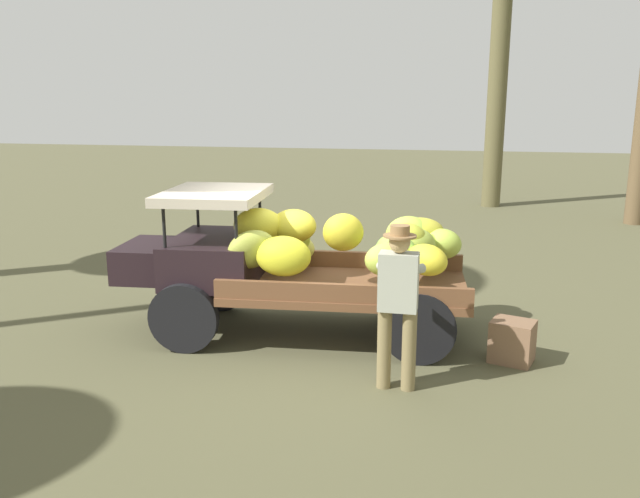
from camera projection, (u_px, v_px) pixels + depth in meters
name	position (u px, v px, depth m)	size (l,w,h in m)	color
ground_plane	(297.00, 332.00, 8.60)	(60.00, 60.00, 0.00)	brown
truck	(296.00, 259.00, 8.37)	(4.54, 2.04, 1.87)	black
farmer	(398.00, 297.00, 6.74)	(0.53, 0.46, 1.77)	olive
wooden_crate	(512.00, 341.00, 7.60)	(0.47, 0.39, 0.50)	brown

